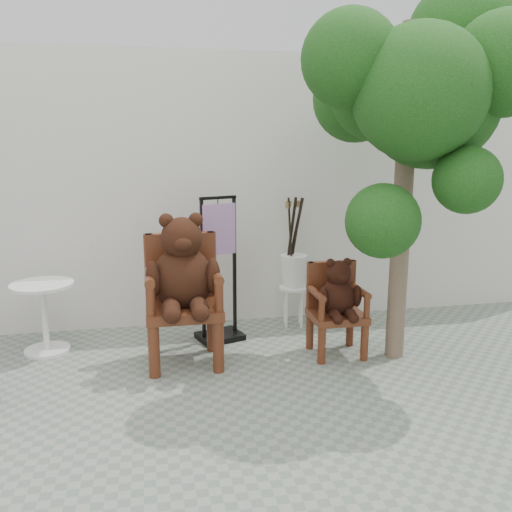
{
  "coord_description": "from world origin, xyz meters",
  "views": [
    {
      "loc": [
        -0.67,
        -3.37,
        2.08
      ],
      "look_at": [
        0.35,
        1.73,
        0.95
      ],
      "focal_mm": 38.0,
      "sensor_mm": 36.0,
      "label": 1
    }
  ],
  "objects_px": {
    "chair_small": "(337,298)",
    "display_stand": "(219,286)",
    "tree": "(420,89)",
    "chair_big": "(183,279)",
    "cafe_table": "(44,309)",
    "stool_bucket": "(294,270)"
  },
  "relations": [
    {
      "from": "chair_small",
      "to": "display_stand",
      "type": "height_order",
      "value": "display_stand"
    },
    {
      "from": "chair_small",
      "to": "tree",
      "type": "relative_size",
      "value": 0.28
    },
    {
      "from": "chair_big",
      "to": "cafe_table",
      "type": "distance_m",
      "value": 1.48
    },
    {
      "from": "cafe_table",
      "to": "display_stand",
      "type": "distance_m",
      "value": 1.74
    },
    {
      "from": "stool_bucket",
      "to": "display_stand",
      "type": "bearing_deg",
      "value": -162.66
    },
    {
      "from": "chair_small",
      "to": "tree",
      "type": "distance_m",
      "value": 2.04
    },
    {
      "from": "cafe_table",
      "to": "display_stand",
      "type": "xyz_separation_m",
      "value": [
        1.74,
        0.01,
        0.14
      ]
    },
    {
      "from": "cafe_table",
      "to": "stool_bucket",
      "type": "height_order",
      "value": "stool_bucket"
    },
    {
      "from": "chair_small",
      "to": "cafe_table",
      "type": "bearing_deg",
      "value": 167.81
    },
    {
      "from": "tree",
      "to": "chair_big",
      "type": "bearing_deg",
      "value": 169.32
    },
    {
      "from": "display_stand",
      "to": "stool_bucket",
      "type": "distance_m",
      "value": 0.92
    },
    {
      "from": "cafe_table",
      "to": "display_stand",
      "type": "bearing_deg",
      "value": 0.17
    },
    {
      "from": "chair_small",
      "to": "cafe_table",
      "type": "xyz_separation_m",
      "value": [
        -2.81,
        0.61,
        -0.13
      ]
    },
    {
      "from": "cafe_table",
      "to": "stool_bucket",
      "type": "xyz_separation_m",
      "value": [
        2.61,
        0.28,
        0.2
      ]
    },
    {
      "from": "chair_big",
      "to": "chair_small",
      "type": "relative_size",
      "value": 1.48
    },
    {
      "from": "cafe_table",
      "to": "stool_bucket",
      "type": "distance_m",
      "value": 2.63
    },
    {
      "from": "display_stand",
      "to": "tree",
      "type": "relative_size",
      "value": 0.44
    },
    {
      "from": "cafe_table",
      "to": "tree",
      "type": "height_order",
      "value": "tree"
    },
    {
      "from": "cafe_table",
      "to": "display_stand",
      "type": "relative_size",
      "value": 0.47
    },
    {
      "from": "chair_big",
      "to": "cafe_table",
      "type": "height_order",
      "value": "chair_big"
    },
    {
      "from": "cafe_table",
      "to": "chair_big",
      "type": "bearing_deg",
      "value": -21.75
    },
    {
      "from": "stool_bucket",
      "to": "chair_small",
      "type": "bearing_deg",
      "value": -77.56
    }
  ]
}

